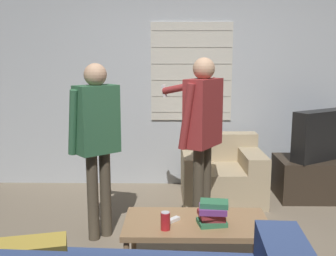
# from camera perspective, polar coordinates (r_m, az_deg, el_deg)

# --- Properties ---
(wall_back) EXTENTS (5.20, 0.08, 2.55)m
(wall_back) POSITION_cam_1_polar(r_m,az_deg,el_deg) (4.95, 2.20, 6.28)
(wall_back) COLOR #ADB2B7
(wall_back) RESTS_ON ground_plane
(armchair_beige) EXTENTS (0.93, 0.82, 0.72)m
(armchair_beige) POSITION_cam_1_polar(r_m,az_deg,el_deg) (4.62, 7.74, -6.54)
(armchair_beige) COLOR tan
(armchair_beige) RESTS_ON ground_plane
(coffee_table) EXTENTS (1.04, 0.53, 0.46)m
(coffee_table) POSITION_cam_1_polar(r_m,az_deg,el_deg) (2.93, 4.15, -14.14)
(coffee_table) COLOR #9E754C
(coffee_table) RESTS_ON ground_plane
(tv_stand) EXTENTS (1.03, 0.59, 0.47)m
(tv_stand) POSITION_cam_1_polar(r_m,az_deg,el_deg) (4.95, 21.35, -6.79)
(tv_stand) COLOR #33281E
(tv_stand) RESTS_ON ground_plane
(tv) EXTENTS (0.84, 0.62, 0.57)m
(tv) POSITION_cam_1_polar(r_m,az_deg,el_deg) (4.83, 21.72, -0.91)
(tv) COLOR black
(tv) RESTS_ON tv_stand
(person_left_standing) EXTENTS (0.46, 0.71, 1.57)m
(person_left_standing) POSITION_cam_1_polar(r_m,az_deg,el_deg) (3.49, -10.32, -0.51)
(person_left_standing) COLOR #4C4233
(person_left_standing) RESTS_ON ground_plane
(person_right_standing) EXTENTS (0.59, 0.76, 1.62)m
(person_right_standing) POSITION_cam_1_polar(r_m,az_deg,el_deg) (3.60, 4.92, 0.66)
(person_right_standing) COLOR #4C4233
(person_right_standing) RESTS_ON ground_plane
(book_stack) EXTENTS (0.23, 0.18, 0.17)m
(book_stack) POSITION_cam_1_polar(r_m,az_deg,el_deg) (2.84, 6.47, -12.12)
(book_stack) COLOR #33754C
(book_stack) RESTS_ON coffee_table
(soda_can) EXTENTS (0.07, 0.07, 0.13)m
(soda_can) POSITION_cam_1_polar(r_m,az_deg,el_deg) (2.75, -0.38, -13.33)
(soda_can) COLOR red
(soda_can) RESTS_ON coffee_table
(spare_remote) EXTENTS (0.12, 0.12, 0.02)m
(spare_remote) POSITION_cam_1_polar(r_m,az_deg,el_deg) (2.89, 0.59, -13.24)
(spare_remote) COLOR white
(spare_remote) RESTS_ON coffee_table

